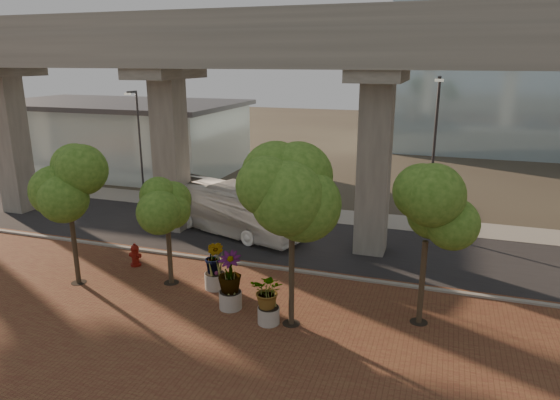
% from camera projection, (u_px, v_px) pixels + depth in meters
% --- Properties ---
extents(ground, '(160.00, 160.00, 0.00)m').
position_uv_depth(ground, '(254.00, 251.00, 27.13)').
color(ground, '#352F26').
rests_on(ground, ground).
extents(brick_plaza, '(70.00, 13.00, 0.06)m').
position_uv_depth(brick_plaza, '(180.00, 321.00, 19.82)').
color(brick_plaza, brown).
rests_on(brick_plaza, ground).
extents(asphalt_road, '(90.00, 8.00, 0.04)m').
position_uv_depth(asphalt_road, '(266.00, 239.00, 28.95)').
color(asphalt_road, black).
rests_on(asphalt_road, ground).
extents(curb_strip, '(70.00, 0.25, 0.16)m').
position_uv_depth(curb_strip, '(239.00, 263.00, 25.28)').
color(curb_strip, gray).
rests_on(curb_strip, ground).
extents(far_sidewalk, '(90.00, 3.00, 0.06)m').
position_uv_depth(far_sidewalk, '(294.00, 212.00, 33.96)').
color(far_sidewalk, gray).
rests_on(far_sidewalk, ground).
extents(transit_viaduct, '(72.00, 5.60, 12.40)m').
position_uv_depth(transit_viaduct, '(265.00, 112.00, 26.97)').
color(transit_viaduct, gray).
rests_on(transit_viaduct, ground).
extents(station_pavilion, '(23.00, 13.00, 6.30)m').
position_uv_depth(station_pavilion, '(118.00, 135.00, 46.98)').
color(station_pavilion, silver).
rests_on(station_pavilion, ground).
extents(transit_bus, '(10.98, 5.93, 2.99)m').
position_uv_depth(transit_bus, '(225.00, 207.00, 29.94)').
color(transit_bus, white).
rests_on(transit_bus, ground).
extents(fire_hydrant, '(0.58, 0.53, 1.17)m').
position_uv_depth(fire_hydrant, '(135.00, 255.00, 24.94)').
color(fire_hydrant, maroon).
rests_on(fire_hydrant, ground).
extents(planter_front, '(1.92, 1.92, 2.11)m').
position_uv_depth(planter_front, '(268.00, 293.00, 19.27)').
color(planter_front, gray).
rests_on(planter_front, ground).
extents(planter_right, '(2.32, 2.32, 2.47)m').
position_uv_depth(planter_right, '(230.00, 275.00, 20.39)').
color(planter_right, gray).
rests_on(planter_right, ground).
extents(planter_left, '(2.08, 2.08, 2.29)m').
position_uv_depth(planter_left, '(214.00, 259.00, 22.24)').
color(planter_left, gray).
rests_on(planter_left, ground).
extents(street_tree_far_west, '(3.40, 3.40, 6.16)m').
position_uv_depth(street_tree_far_west, '(68.00, 187.00, 21.92)').
color(street_tree_far_west, '#443727').
rests_on(street_tree_far_west, ground).
extents(street_tree_near_west, '(3.00, 3.00, 5.26)m').
position_uv_depth(street_tree_near_west, '(166.00, 203.00, 22.10)').
color(street_tree_near_west, '#443727').
rests_on(street_tree_near_west, ground).
extents(street_tree_near_east, '(4.27, 4.27, 7.05)m').
position_uv_depth(street_tree_near_east, '(292.00, 199.00, 18.19)').
color(street_tree_near_east, '#443727').
rests_on(street_tree_near_east, ground).
extents(street_tree_far_east, '(3.72, 3.72, 6.20)m').
position_uv_depth(street_tree_far_east, '(428.00, 214.00, 18.46)').
color(street_tree_far_east, '#443727').
rests_on(street_tree_far_east, ground).
extents(streetlamp_west, '(0.40, 1.16, 8.00)m').
position_uv_depth(streetlamp_west, '(139.00, 140.00, 34.43)').
color(streetlamp_west, '#2D2E32').
rests_on(streetlamp_west, ground).
extents(streetlamp_east, '(0.45, 1.33, 9.15)m').
position_uv_depth(streetlamp_east, '(434.00, 146.00, 28.19)').
color(streetlamp_east, '#2A2A2F').
rests_on(streetlamp_east, ground).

